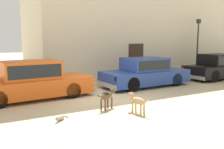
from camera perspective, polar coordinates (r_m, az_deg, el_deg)
ground_plane at (r=9.76m, az=-1.84°, el=-5.57°), size 80.00×80.00×0.00m
parked_sedan_nearest at (r=9.99m, az=-18.41°, el=-1.32°), size 4.83×2.05×1.51m
parked_sedan_second at (r=12.26m, az=7.82°, el=0.55°), size 4.66×1.94×1.44m
parked_sedan_third at (r=15.85m, az=23.69°, el=1.71°), size 4.36×1.77×1.49m
apartment_block at (r=19.30m, az=6.27°, el=15.35°), size 16.28×6.59×9.51m
stray_dog_spotted at (r=8.17m, az=-1.17°, el=-4.98°), size 0.92×0.56×0.68m
stray_dog_tan at (r=7.79m, az=5.73°, el=-6.05°), size 0.29×1.00×0.65m
stray_cat at (r=7.26m, az=-12.09°, el=-9.92°), size 0.47×0.52×0.17m
street_lamp at (r=17.58m, az=19.64°, el=7.91°), size 0.22×0.22×3.72m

